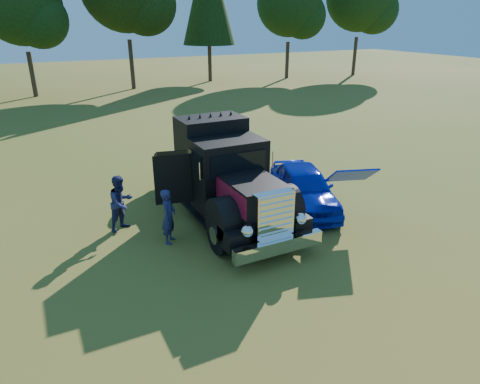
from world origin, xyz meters
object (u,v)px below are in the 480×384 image
(diamond_t_truck, at_px, (223,178))
(spectator_near, at_px, (169,216))
(spectator_far, at_px, (121,203))
(hotrod_coupe, at_px, (304,187))

(diamond_t_truck, xyz_separation_m, spectator_near, (-2.05, -0.89, -0.49))
(spectator_far, bearing_deg, hotrod_coupe, -41.40)
(diamond_t_truck, relative_size, hotrod_coupe, 1.60)
(hotrod_coupe, distance_m, spectator_far, 5.80)
(hotrod_coupe, height_order, spectator_near, hotrod_coupe)
(diamond_t_truck, height_order, hotrod_coupe, diamond_t_truck)
(diamond_t_truck, bearing_deg, spectator_near, -156.51)
(spectator_near, bearing_deg, diamond_t_truck, -32.36)
(hotrod_coupe, bearing_deg, spectator_near, -176.12)
(spectator_far, bearing_deg, diamond_t_truck, -40.00)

